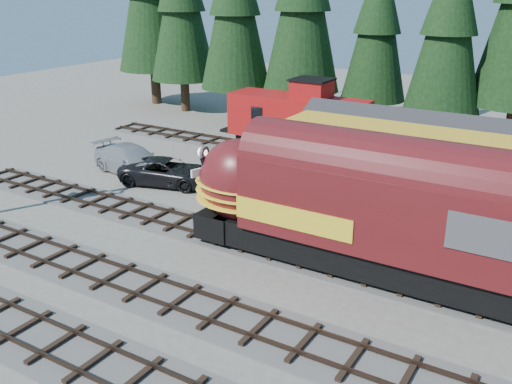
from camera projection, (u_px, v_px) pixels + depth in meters
The scene contains 7 objects.
ground at pixel (300, 309), 21.81m from camera, with size 120.00×120.00×0.00m, color #6B665B.
track_spur at pixel (291, 155), 41.08m from camera, with size 32.00×3.20×0.33m.
depot at pixel (395, 165), 29.18m from camera, with size 12.80×7.00×5.30m.
locomotive at pixel (364, 214), 23.63m from camera, with size 17.39×3.46×4.73m.
caboose at pixel (299, 121), 39.94m from camera, with size 9.98×2.89×5.19m.
pickup_truck_a at pixel (167, 172), 34.99m from camera, with size 2.68×5.82×1.62m, color black.
pickup_truck_b at pixel (132, 160), 36.87m from camera, with size 2.55×6.28×1.82m, color #AEB2B6.
Camera 1 is at (8.41, -17.00, 11.78)m, focal length 40.00 mm.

